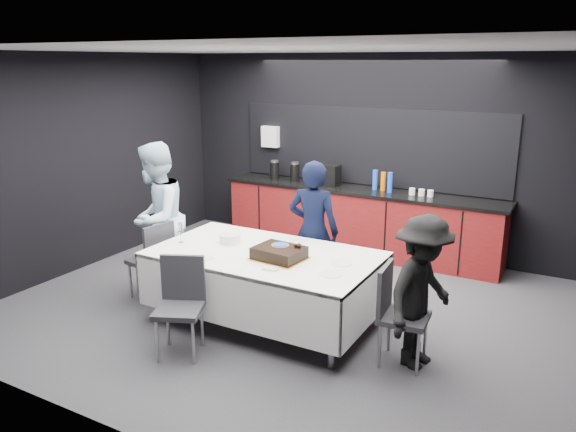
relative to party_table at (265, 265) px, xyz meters
The scene contains 18 objects.
ground 0.76m from the party_table, 90.00° to the left, with size 6.00×6.00×0.00m, color #3E3D42.
room_shell 1.28m from the party_table, 90.00° to the left, with size 6.04×5.04×2.82m.
kitchenette 2.62m from the party_table, 90.35° to the left, with size 4.10×0.64×2.05m.
party_table is the anchor object (origin of this frame).
cake_assembly 0.32m from the party_table, 22.33° to the right, with size 0.54×0.45×0.16m.
plate_stack 0.54m from the party_table, 169.31° to the left, with size 0.23×0.23×0.10m, color white.
loose_plate_near 0.63m from the party_table, 135.20° to the right, with size 0.18×0.18×0.01m, color white.
loose_plate_right_a 0.84m from the party_table, ahead, with size 0.22×0.22×0.01m, color white.
loose_plate_right_b 0.90m from the party_table, 14.81° to the right, with size 0.21×0.21×0.01m, color white.
loose_plate_far 0.54m from the party_table, 77.88° to the left, with size 0.18×0.18×0.01m, color white.
fork_pile 0.52m from the party_table, 52.11° to the right, with size 0.15×0.09×0.02m, color white.
champagne_flute 1.03m from the party_table, behind, with size 0.06×0.06×0.22m.
chair_left 1.43m from the party_table, behind, with size 0.48×0.48×0.92m.
chair_right 1.47m from the party_table, ahead, with size 0.45×0.45×0.92m.
chair_near 0.98m from the party_table, 113.00° to the right, with size 0.55×0.55×0.92m.
person_center 0.85m from the party_table, 79.32° to the left, with size 0.59×0.39×1.63m, color black.
person_left 1.60m from the party_table, behind, with size 0.87×0.68×1.79m, color #C4E3F7.
person_right 1.67m from the party_table, ahead, with size 0.91×0.53×1.42m, color black.
Camera 1 is at (2.86, -5.06, 2.69)m, focal length 35.00 mm.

